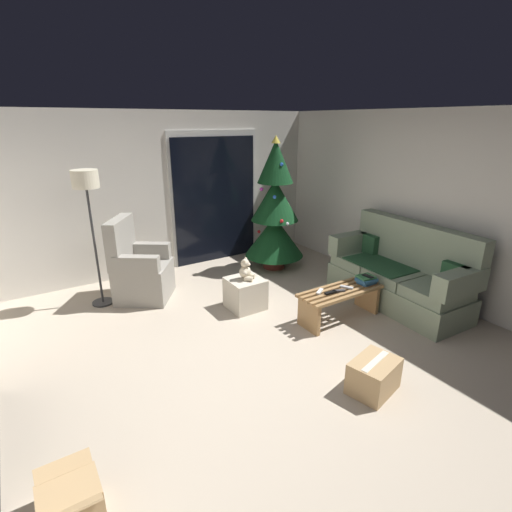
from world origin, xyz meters
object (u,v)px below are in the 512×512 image
Objects in this scene: remote_silver at (347,287)px; remote_black at (331,293)px; remote_graphite at (339,291)px; christmas_tree at (275,213)px; teddy_bear_cream at (246,270)px; couch at (400,274)px; cardboard_box_open_near_shelf at (71,504)px; cardboard_box_taped_mid_floor at (374,376)px; coffee_table at (340,299)px; cell_phone at (368,276)px; floor_lamp at (87,193)px; book_stack at (366,280)px; remote_white at (320,291)px; armchair at (140,270)px; ottoman at (245,293)px.

remote_silver and remote_black have the same top height.
remote_silver is 0.16m from remote_graphite.
christmas_tree is (0.41, 1.93, 0.53)m from remote_graphite.
couch is at bearing -27.43° from teddy_bear_cream.
cardboard_box_open_near_shelf is (-3.03, -0.98, -0.28)m from remote_black.
cardboard_box_taped_mid_floor is at bearing -20.39° from remote_black.
teddy_bear_cream is at bearing 132.73° from coffee_table.
cell_phone is 0.08× the size of floor_lamp.
remote_graphite is at bearing 174.36° from cell_phone.
remote_graphite is 0.07× the size of christmas_tree.
couch is 1.80× the size of coffee_table.
cardboard_box_open_near_shelf is (-3.55, -2.90, -0.81)m from christmas_tree.
remote_black is at bearing -175.39° from coffee_table.
floor_lamp is 4.04× the size of cardboard_box_open_near_shelf.
remote_graphite is 0.55× the size of teddy_bear_cream.
remote_silver is 3.46m from cardboard_box_open_near_shelf.
remote_black is (-0.27, -0.01, 0.00)m from remote_silver.
book_stack is 1.53m from teddy_bear_cream.
book_stack is (0.30, -0.04, 0.04)m from remote_silver.
couch reaches higher than cardboard_box_taped_mid_floor.
cell_phone reaches higher than remote_white.
armchair reaches higher than remote_black.
remote_black is at bearing -54.71° from teddy_bear_cream.
coffee_table reaches higher than cardboard_box_taped_mid_floor.
cell_phone is (0.58, -0.04, 0.10)m from remote_black.
cell_phone is 3.04m from armchair.
couch is at bearing 12.36° from cardboard_box_open_near_shelf.
coffee_table reaches higher than cardboard_box_open_near_shelf.
remote_graphite is (-0.07, -0.03, 0.14)m from coffee_table.
couch is 0.93m from remote_silver.
armchair reaches higher than remote_silver.
floor_lamp is at bearing 148.20° from couch.
teddy_bear_cream is 0.65× the size of cardboard_box_open_near_shelf.
christmas_tree reaches higher than cardboard_box_open_near_shelf.
cardboard_box_open_near_shelf is at bearing -162.74° from coffee_table.
remote_black is at bearing 177.25° from book_stack.
book_stack is at bearing -37.70° from remote_silver.
remote_silver is 0.09× the size of floor_lamp.
remote_white reaches higher than cardboard_box_taped_mid_floor.
christmas_tree reaches higher than remote_silver.
remote_black is 1.08× the size of cell_phone.
christmas_tree is at bearing 40.73° from ottoman.
remote_silver is at bearing -97.64° from christmas_tree.
remote_graphite is at bearing 158.48° from remote_silver.
remote_silver is at bearing -44.47° from ottoman.
book_stack is at bearing -6.09° from coffee_table.
remote_white reaches higher than cardboard_box_open_near_shelf.
christmas_tree is at bearing 108.91° from couch.
christmas_tree is at bearing -171.57° from remote_graphite.
couch reaches higher than teddy_bear_cream.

